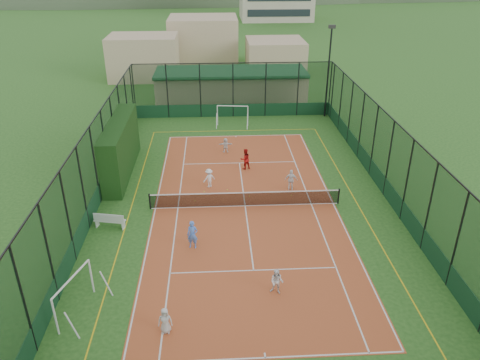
# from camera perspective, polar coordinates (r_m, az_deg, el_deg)

# --- Properties ---
(ground) EXTENTS (300.00, 300.00, 0.00)m
(ground) POSITION_cam_1_polar(r_m,az_deg,el_deg) (28.82, 0.63, -3.20)
(ground) COLOR #23531C
(ground) RESTS_ON ground
(court_slab) EXTENTS (11.17, 23.97, 0.01)m
(court_slab) POSITION_cam_1_polar(r_m,az_deg,el_deg) (28.81, 0.63, -3.19)
(court_slab) COLOR #B45428
(court_slab) RESTS_ON ground
(tennis_net) EXTENTS (11.67, 0.12, 1.06)m
(tennis_net) POSITION_cam_1_polar(r_m,az_deg,el_deg) (28.56, 0.63, -2.28)
(tennis_net) COLOR black
(tennis_net) RESTS_ON ground
(perimeter_fence) EXTENTS (18.12, 34.12, 5.00)m
(perimeter_fence) POSITION_cam_1_polar(r_m,az_deg,el_deg) (27.66, 0.65, 1.30)
(perimeter_fence) COLOR black
(perimeter_fence) RESTS_ON ground
(floodlight_ne) EXTENTS (0.60, 0.26, 8.25)m
(floodlight_ne) POSITION_cam_1_polar(r_m,az_deg,el_deg) (44.01, 10.70, 12.76)
(floodlight_ne) COLOR black
(floodlight_ne) RESTS_ON ground
(clubhouse) EXTENTS (15.20, 7.20, 3.15)m
(clubhouse) POSITION_cam_1_polar(r_m,az_deg,el_deg) (48.68, -1.11, 11.42)
(clubhouse) COLOR tan
(clubhouse) RESTS_ON ground
(hedge_left) EXTENTS (1.27, 8.44, 3.69)m
(hedge_left) POSITION_cam_1_polar(r_m,az_deg,el_deg) (33.44, -14.36, 3.83)
(hedge_left) COLOR black
(hedge_left) RESTS_ON ground
(white_bench) EXTENTS (1.85, 0.86, 1.00)m
(white_bench) POSITION_cam_1_polar(r_m,az_deg,el_deg) (27.46, -15.60, -4.71)
(white_bench) COLOR white
(white_bench) RESTS_ON ground
(futsal_goal_near) EXTENTS (2.92, 1.66, 1.81)m
(futsal_goal_near) POSITION_cam_1_polar(r_m,az_deg,el_deg) (21.86, -19.55, -13.12)
(futsal_goal_near) COLOR white
(futsal_goal_near) RESTS_ON ground
(futsal_goal_far) EXTENTS (2.86, 1.14, 1.80)m
(futsal_goal_far) POSITION_cam_1_polar(r_m,az_deg,el_deg) (41.73, -0.91, 7.84)
(futsal_goal_far) COLOR white
(futsal_goal_far) RESTS_ON ground
(child_near_left) EXTENTS (0.59, 0.38, 1.20)m
(child_near_left) POSITION_cam_1_polar(r_m,az_deg,el_deg) (20.20, -9.11, -16.57)
(child_near_left) COLOR silver
(child_near_left) RESTS_ON court_slab
(child_near_mid) EXTENTS (0.62, 0.46, 1.57)m
(child_near_mid) POSITION_cam_1_polar(r_m,az_deg,el_deg) (24.78, -5.81, -6.65)
(child_near_mid) COLOR #5183E7
(child_near_mid) RESTS_ON court_slab
(child_near_right) EXTENTS (0.75, 0.68, 1.27)m
(child_near_right) POSITION_cam_1_polar(r_m,az_deg,el_deg) (21.85, 4.51, -12.26)
(child_near_right) COLOR white
(child_near_right) RESTS_ON court_slab
(child_far_left) EXTENTS (0.97, 0.84, 1.30)m
(child_far_left) POSITION_cam_1_polar(r_m,az_deg,el_deg) (30.84, -3.79, 0.24)
(child_far_left) COLOR white
(child_far_left) RESTS_ON court_slab
(child_far_right) EXTENTS (0.88, 0.49, 1.42)m
(child_far_right) POSITION_cam_1_polar(r_m,az_deg,el_deg) (30.57, 6.25, 0.02)
(child_far_right) COLOR white
(child_far_right) RESTS_ON court_slab
(child_far_back) EXTENTS (1.06, 0.35, 1.14)m
(child_far_back) POSITION_cam_1_polar(r_m,az_deg,el_deg) (36.18, -1.77, 4.27)
(child_far_back) COLOR white
(child_far_back) RESTS_ON court_slab
(coach) EXTENTS (0.91, 0.82, 1.52)m
(coach) POSITION_cam_1_polar(r_m,az_deg,el_deg) (33.30, 0.63, 2.59)
(coach) COLOR #AC1312
(coach) RESTS_ON court_slab
(tennis_balls) EXTENTS (6.42, 1.43, 0.07)m
(tennis_balls) POSITION_cam_1_polar(r_m,az_deg,el_deg) (30.00, 0.45, -1.82)
(tennis_balls) COLOR #CCE033
(tennis_balls) RESTS_ON court_slab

